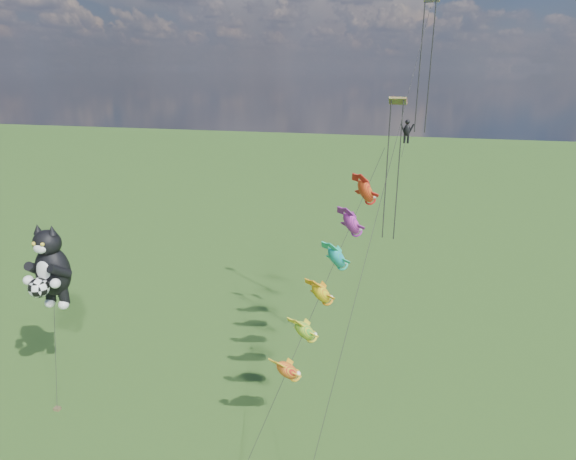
# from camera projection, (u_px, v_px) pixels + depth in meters

# --- Properties ---
(cat_kite_rig) EXTENTS (2.89, 4.29, 12.05)m
(cat_kite_rig) POSITION_uv_depth(u_px,v_px,m) (50.00, 267.00, 31.71)
(cat_kite_rig) COLOR brown
(cat_kite_rig) RESTS_ON ground
(fish_windsock_rig) EXTENTS (6.28, 14.77, 16.38)m
(fish_windsock_rig) POSITION_uv_depth(u_px,v_px,m) (329.00, 275.00, 30.24)
(fish_windsock_rig) COLOR brown
(fish_windsock_rig) RESTS_ON ground
(parafoil_rig) EXTENTS (5.41, 17.00, 26.08)m
(parafoil_rig) POSITION_uv_depth(u_px,v_px,m) (406.00, 122.00, 30.49)
(parafoil_rig) COLOR brown
(parafoil_rig) RESTS_ON ground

